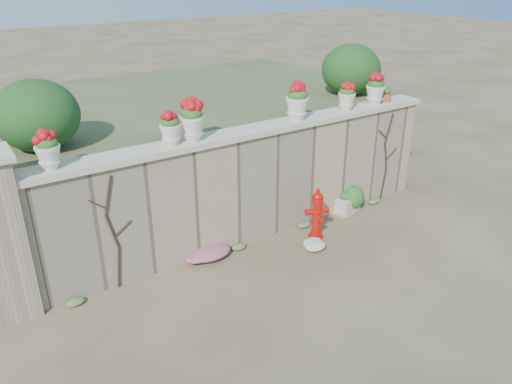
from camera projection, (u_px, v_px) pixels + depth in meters
ground at (314, 280)px, 8.10m from camera, size 80.00×80.00×0.00m
stone_wall at (253, 187)px, 9.04m from camera, size 8.00×0.40×2.00m
wall_cap at (253, 131)px, 8.61m from camera, size 8.10×0.52×0.10m
gate_pillar at (1, 238)px, 6.84m from camera, size 0.72×0.72×2.48m
raised_fill at (176, 140)px, 11.46m from camera, size 9.00×6.00×2.00m
back_shrub_left at (37, 115)px, 7.69m from camera, size 1.30×1.30×1.10m
back_shrub_right at (351, 70)px, 11.02m from camera, size 1.30×1.30×1.10m
vine_left at (113, 232)px, 7.53m from camera, size 0.60×0.04×1.91m
vine_right at (386, 156)px, 10.51m from camera, size 0.60×0.04×1.91m
fire_hydrant at (317, 213)px, 9.15m from camera, size 0.44×0.31×1.00m
planter_box at (347, 202)px, 10.27m from camera, size 0.61×0.44×0.45m
green_shrub at (357, 194)px, 10.36m from camera, size 0.68×0.61×0.65m
magenta_clump at (206, 252)px, 8.64m from camera, size 0.97×0.65×0.26m
white_flowers at (311, 245)px, 8.92m from camera, size 0.55×0.44×0.20m
urn_pot_0 at (48, 150)px, 6.79m from camera, size 0.34×0.34×0.54m
urn_pot_1 at (170, 128)px, 7.71m from camera, size 0.34×0.34×0.53m
urn_pot_2 at (192, 121)px, 7.88m from camera, size 0.41×0.41×0.64m
urn_pot_3 at (297, 102)px, 8.93m from camera, size 0.42×0.42×0.66m
urn_pot_4 at (347, 96)px, 9.57m from camera, size 0.33×0.33×0.52m
urn_pot_5 at (375, 90)px, 9.95m from camera, size 0.38×0.38×0.59m
terracotta_pot at (386, 96)px, 10.18m from camera, size 0.24×0.24×0.28m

